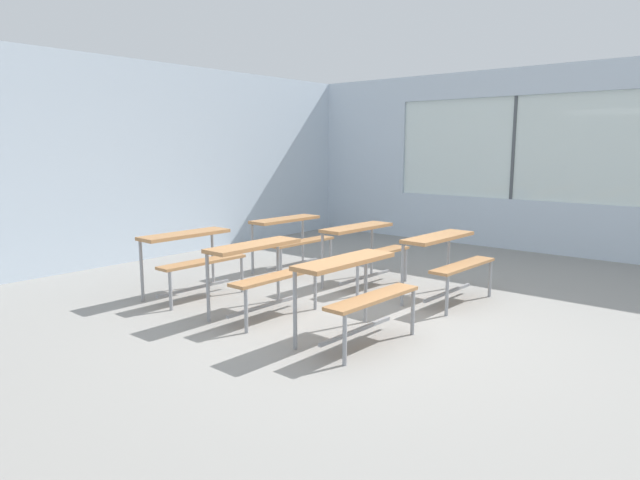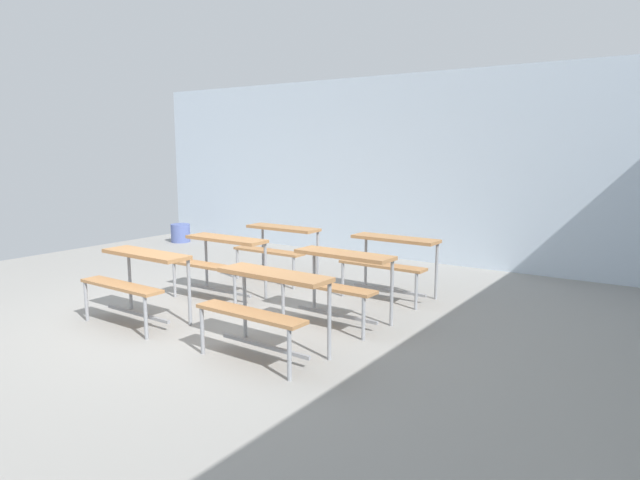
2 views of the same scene
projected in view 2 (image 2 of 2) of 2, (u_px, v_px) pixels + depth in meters
ground at (183, 326)px, 5.86m from camera, size 10.00×9.00×0.05m
wall_back at (384, 168)px, 9.30m from camera, size 10.00×0.12×3.00m
desk_bench_r0c0 at (138, 270)px, 5.81m from camera, size 1.12×0.62×0.74m
desk_bench_r0c1 at (266, 294)px, 4.85m from camera, size 1.12×0.63×0.74m
desk_bench_r1c0 at (220, 253)px, 6.78m from camera, size 1.10×0.59×0.74m
desk_bench_r1c1 at (338, 271)px, 5.79m from camera, size 1.12×0.63×0.74m
desk_bench_r2c0 at (278, 240)px, 7.73m from camera, size 1.11×0.61×0.74m
desk_bench_r2c1 at (391, 253)px, 6.80m from camera, size 1.12×0.62×0.74m
trash_bin at (181, 233)px, 10.95m from camera, size 0.37×0.37×0.36m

